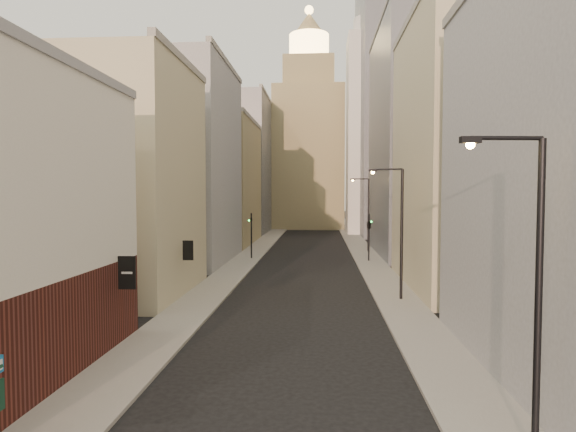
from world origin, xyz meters
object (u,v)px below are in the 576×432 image
object	(u,v)px
streetlamp_near	(531,278)
clock_tower	(309,141)
streetlamp_far	(367,210)
streetlamp_mid	(398,225)
traffic_light_right	(369,224)
white_tower	(370,127)
traffic_light_left	(251,227)

from	to	relation	value
streetlamp_near	clock_tower	bearing A→B (deg)	89.14
streetlamp_near	streetlamp_far	xyz separation A→B (m)	(-0.00, 44.97, 0.12)
streetlamp_mid	traffic_light_right	world-z (taller)	streetlamp_mid
white_tower	streetlamp_mid	xyz separation A→B (m)	(-3.48, -52.81, -13.58)
streetlamp_near	streetlamp_mid	distance (m)	19.11
clock_tower	streetlamp_near	world-z (taller)	clock_tower
traffic_light_left	white_tower	bearing A→B (deg)	-140.02
streetlamp_near	streetlamp_mid	size ratio (longest dim) A/B	0.99
streetlamp_mid	traffic_light_left	xyz separation A→B (m)	(-12.52, 18.94, -1.50)
clock_tower	streetlamp_mid	bearing A→B (deg)	-83.58
streetlamp_near	traffic_light_right	bearing A→B (deg)	84.70
streetlamp_mid	clock_tower	bearing A→B (deg)	113.74
white_tower	streetlamp_far	world-z (taller)	white_tower
clock_tower	streetlamp_mid	world-z (taller)	clock_tower
streetlamp_mid	traffic_light_right	bearing A→B (deg)	107.73
white_tower	streetlamp_near	size ratio (longest dim) A/B	4.79
white_tower	streetlamp_mid	distance (m)	54.64
streetlamp_near	traffic_light_right	size ratio (longest dim) A/B	1.73
traffic_light_right	streetlamp_mid	bearing A→B (deg)	85.56
clock_tower	traffic_light_left	world-z (taller)	clock_tower
traffic_light_left	traffic_light_right	xyz separation A→B (m)	(12.39, -1.19, 0.43)
streetlamp_near	traffic_light_left	world-z (taller)	streetlamp_near
traffic_light_right	streetlamp_near	bearing A→B (deg)	85.97
streetlamp_far	white_tower	bearing A→B (deg)	71.00
streetlamp_far	traffic_light_right	world-z (taller)	streetlamp_far
clock_tower	streetlamp_near	size ratio (longest dim) A/B	5.18
traffic_light_left	traffic_light_right	bearing A→B (deg)	149.80
white_tower	streetlamp_mid	size ratio (longest dim) A/B	4.72
streetlamp_far	traffic_light_left	bearing A→B (deg)	-164.28
clock_tower	traffic_light_right	world-z (taller)	clock_tower
clock_tower	white_tower	xyz separation A→B (m)	(11.00, -14.00, 0.97)
white_tower	traffic_light_left	bearing A→B (deg)	-115.30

